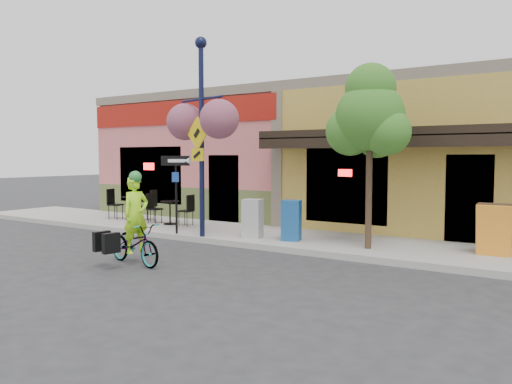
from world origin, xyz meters
The scene contains 14 objects.
ground centered at (0.00, 0.00, 0.00)m, with size 90.00×90.00×0.00m, color #2D2D30.
sidewalk centered at (0.00, 2.00, 0.07)m, with size 24.00×3.00×0.15m, color #9E9B93.
curb centered at (0.00, 0.55, 0.07)m, with size 24.00×0.12×0.15m, color #A8A59E.
building centered at (0.00, 7.50, 2.25)m, with size 18.20×8.20×4.50m, color #C76262, non-canonical shape.
bicycle centered at (-1.10, -2.25, 0.44)m, with size 0.58×1.67×0.88m, color maroon.
cyclist_rider centered at (-1.05, -2.25, 0.80)m, with size 0.58×0.38×1.59m, color #ABFF1A.
lamp_post centered at (-1.65, 0.65, 2.74)m, with size 1.65×0.66×5.18m, color #111535, non-canonical shape.
one_way_sign centered at (-2.55, 0.65, 1.21)m, with size 0.81×0.18×2.12m, color black, non-canonical shape.
cafe_set_left centered at (-5.84, 2.11, 0.66)m, with size 1.71×0.85×1.02m, color black, non-canonical shape.
cafe_set_right centered at (-3.97, 1.93, 0.63)m, with size 1.59×0.80×0.96m, color black, non-canonical shape.
newspaper_box_blue centered at (0.62, 1.37, 0.65)m, with size 0.45×0.40×1.01m, color #184E90, non-canonical shape.
newspaper_box_grey centered at (-0.44, 1.21, 0.65)m, with size 0.47×0.42×1.00m, color #A7A7A7, non-canonical shape.
street_tree centered at (2.63, 1.35, 2.27)m, with size 1.65×1.65×4.23m, color #3D7A26, non-canonical shape.
sandwich_board centered at (5.16, 1.83, 0.71)m, with size 0.67×0.49×1.11m, color orange, non-canonical shape.
Camera 1 is at (6.62, -9.49, 2.24)m, focal length 35.00 mm.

